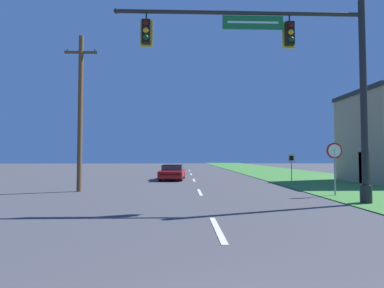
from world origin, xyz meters
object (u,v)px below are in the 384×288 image
(car_ahead, at_px, (173,172))
(stop_sign, at_px, (334,157))
(utility_pole_near, at_px, (80,110))
(route_sign_post, at_px, (291,161))
(signal_mast, at_px, (303,72))

(car_ahead, height_order, stop_sign, stop_sign)
(utility_pole_near, bearing_deg, route_sign_post, 21.09)
(car_ahead, distance_m, stop_sign, 13.23)
(car_ahead, relative_size, route_sign_post, 2.28)
(car_ahead, distance_m, route_sign_post, 9.27)
(car_ahead, height_order, route_sign_post, route_sign_post)
(stop_sign, bearing_deg, car_ahead, 127.87)
(signal_mast, relative_size, route_sign_post, 5.06)
(route_sign_post, height_order, utility_pole_near, utility_pole_near)
(stop_sign, height_order, route_sign_post, stop_sign)
(signal_mast, distance_m, car_ahead, 14.71)
(car_ahead, height_order, utility_pole_near, utility_pole_near)
(signal_mast, relative_size, utility_pole_near, 1.21)
(route_sign_post, bearing_deg, stop_sign, -95.02)
(signal_mast, distance_m, route_sign_post, 10.95)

